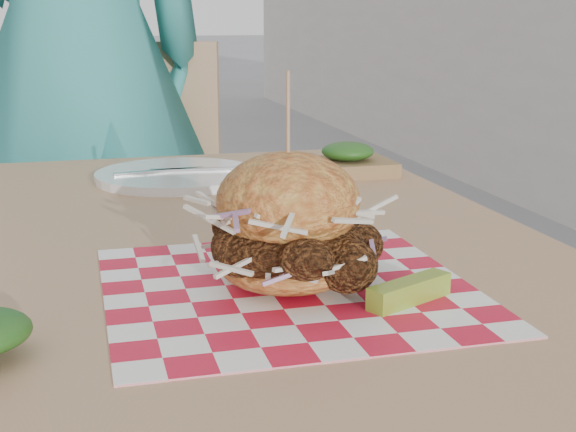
# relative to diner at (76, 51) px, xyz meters

# --- Properties ---
(diner) EXTENTS (0.78, 0.62, 1.87)m
(diner) POSITION_rel_diner_xyz_m (0.00, 0.00, 0.00)
(diner) COLOR teal
(diner) RESTS_ON ground
(patio_table) EXTENTS (0.80, 1.20, 0.75)m
(patio_table) POSITION_rel_diner_xyz_m (0.15, -0.99, -0.26)
(patio_table) COLOR tan
(patio_table) RESTS_ON ground
(patio_chair) EXTENTS (0.52, 0.53, 0.95)m
(patio_chair) POSITION_rel_diner_xyz_m (0.17, 0.09, -0.38)
(patio_chair) COLOR tan
(patio_chair) RESTS_ON ground
(paper_liner) EXTENTS (0.36, 0.36, 0.00)m
(paper_liner) POSITION_rel_diner_xyz_m (0.19, -1.20, -0.18)
(paper_liner) COLOR red
(paper_liner) RESTS_ON patio_table
(sandwich) EXTENTS (0.19, 0.19, 0.21)m
(sandwich) POSITION_rel_diner_xyz_m (0.19, -1.20, -0.12)
(sandwich) COLOR #C78638
(sandwich) RESTS_ON paper_liner
(pickle_spear) EXTENTS (0.10, 0.06, 0.02)m
(pickle_spear) POSITION_rel_diner_xyz_m (0.28, -1.27, -0.17)
(pickle_spear) COLOR #93B033
(pickle_spear) RESTS_ON paper_liner
(place_setting) EXTENTS (0.27, 0.27, 0.02)m
(place_setting) POSITION_rel_diner_xyz_m (0.15, -0.62, -0.18)
(place_setting) COLOR white
(place_setting) RESTS_ON patio_table
(kraft_tray) EXTENTS (0.15, 0.12, 0.06)m
(kraft_tray) POSITION_rel_diner_xyz_m (0.44, -0.65, -0.16)
(kraft_tray) COLOR olive
(kraft_tray) RESTS_ON patio_table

